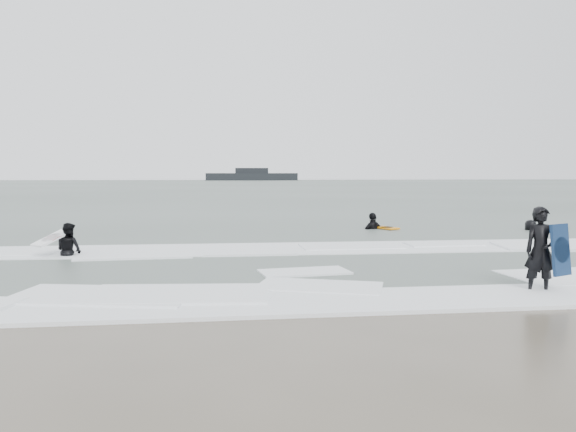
{
  "coord_description": "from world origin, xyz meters",
  "views": [
    {
      "loc": [
        -1.67,
        -10.06,
        2.28
      ],
      "look_at": [
        0.0,
        5.0,
        1.1
      ],
      "focal_mm": 35.0,
      "sensor_mm": 36.0,
      "label": 1
    }
  ],
  "objects": [
    {
      "name": "ground",
      "position": [
        0.0,
        0.0,
        0.0
      ],
      "size": [
        320.0,
        320.0,
        0.0
      ],
      "primitive_type": "plane",
      "color": "brown",
      "rests_on": "ground"
    },
    {
      "name": "sea",
      "position": [
        0.0,
        80.0,
        0.06
      ],
      "size": [
        320.0,
        320.0,
        0.0
      ],
      "primitive_type": "plane",
      "color": "#47544C",
      "rests_on": "ground"
    },
    {
      "name": "surfer_centre",
      "position": [
        4.2,
        -0.21,
        0.0
      ],
      "size": [
        0.66,
        0.48,
        1.66
      ],
      "primitive_type": "imported",
      "rotation": [
        0.0,
        0.0,
        -0.14
      ],
      "color": "black",
      "rests_on": "ground"
    },
    {
      "name": "surfer_wading",
      "position": [
        -5.85,
        5.34,
        0.0
      ],
      "size": [
        0.92,
        0.88,
        1.5
      ],
      "primitive_type": "imported",
      "rotation": [
        0.0,
        0.0,
        2.53
      ],
      "color": "black",
      "rests_on": "ground"
    },
    {
      "name": "surfer_right_near",
      "position": [
        4.11,
        11.48,
        0.0
      ],
      "size": [
        1.17,
        0.88,
        1.85
      ],
      "primitive_type": "imported",
      "rotation": [
        0.0,
        0.0,
        -2.69
      ],
      "color": "black",
      "rests_on": "ground"
    },
    {
      "name": "surfer_right_far",
      "position": [
        10.02,
        10.3,
        0.0
      ],
      "size": [
        0.86,
        0.63,
        1.61
      ],
      "primitive_type": "imported",
      "rotation": [
        0.0,
        0.0,
        -2.97
      ],
      "color": "black",
      "rests_on": "ground"
    },
    {
      "name": "surf_foam",
      "position": [
        0.0,
        3.7,
        0.04
      ],
      "size": [
        30.03,
        9.06,
        0.09
      ],
      "color": "white",
      "rests_on": "ground"
    },
    {
      "name": "bodyboards",
      "position": [
        0.9,
        5.44,
        0.5
      ],
      "size": [
        11.78,
        12.37,
        1.25
      ],
      "color": "#0E2242",
      "rests_on": "ground"
    },
    {
      "name": "vessel_horizon",
      "position": [
        5.7,
        149.74,
        1.31
      ],
      "size": [
        25.84,
        4.61,
        3.51
      ],
      "color": "black",
      "rests_on": "ground"
    }
  ]
}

